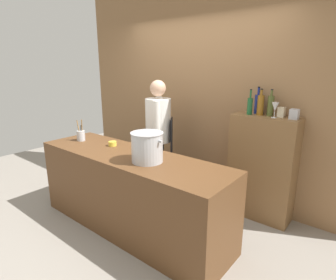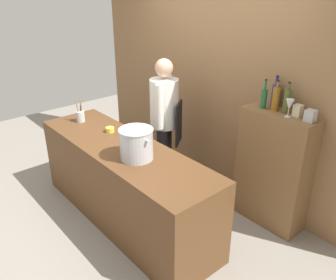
{
  "view_description": "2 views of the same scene",
  "coord_description": "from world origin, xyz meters",
  "px_view_note": "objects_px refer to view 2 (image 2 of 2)",
  "views": [
    {
      "loc": [
        2.13,
        -1.95,
        1.85
      ],
      "look_at": [
        0.27,
        0.33,
        1.04
      ],
      "focal_mm": 29.44,
      "sensor_mm": 36.0,
      "label": 1
    },
    {
      "loc": [
        2.75,
        -1.73,
        2.47
      ],
      "look_at": [
        0.29,
        0.37,
        0.97
      ],
      "focal_mm": 37.15,
      "sensor_mm": 36.0,
      "label": 2
    }
  ],
  "objects_px": {
    "wine_bottle_green": "(264,98)",
    "wine_glass_wide": "(289,105)",
    "utensil_crock": "(80,116)",
    "stockpot_large": "(136,144)",
    "butter_jar": "(110,130)",
    "wine_bottle_cobalt": "(275,95)",
    "chef": "(165,116)",
    "wine_bottle_amber": "(276,98)",
    "spice_tin_cream": "(298,111)",
    "spice_tin_silver": "(310,116)",
    "wine_bottle_olive": "(287,101)"
  },
  "relations": [
    {
      "from": "spice_tin_cream",
      "to": "stockpot_large",
      "type": "bearing_deg",
      "value": -125.32
    },
    {
      "from": "stockpot_large",
      "to": "wine_bottle_cobalt",
      "type": "distance_m",
      "value": 1.49
    },
    {
      "from": "butter_jar",
      "to": "spice_tin_silver",
      "type": "distance_m",
      "value": 2.09
    },
    {
      "from": "spice_tin_silver",
      "to": "spice_tin_cream",
      "type": "bearing_deg",
      "value": 167.6
    },
    {
      "from": "spice_tin_cream",
      "to": "butter_jar",
      "type": "bearing_deg",
      "value": -145.17
    },
    {
      "from": "butter_jar",
      "to": "stockpot_large",
      "type": "bearing_deg",
      "value": -11.26
    },
    {
      "from": "utensil_crock",
      "to": "wine_bottle_amber",
      "type": "bearing_deg",
      "value": 32.6
    },
    {
      "from": "chef",
      "to": "wine_glass_wide",
      "type": "distance_m",
      "value": 1.5
    },
    {
      "from": "utensil_crock",
      "to": "spice_tin_silver",
      "type": "distance_m",
      "value": 2.57
    },
    {
      "from": "stockpot_large",
      "to": "spice_tin_cream",
      "type": "bearing_deg",
      "value": 54.68
    },
    {
      "from": "stockpot_large",
      "to": "utensil_crock",
      "type": "bearing_deg",
      "value": 178.04
    },
    {
      "from": "wine_bottle_green",
      "to": "wine_bottle_olive",
      "type": "bearing_deg",
      "value": 15.05
    },
    {
      "from": "wine_bottle_cobalt",
      "to": "wine_bottle_green",
      "type": "bearing_deg",
      "value": -108.5
    },
    {
      "from": "butter_jar",
      "to": "wine_bottle_cobalt",
      "type": "bearing_deg",
      "value": 42.48
    },
    {
      "from": "wine_glass_wide",
      "to": "spice_tin_silver",
      "type": "xyz_separation_m",
      "value": [
        0.19,
        0.05,
        -0.06
      ]
    },
    {
      "from": "wine_glass_wide",
      "to": "spice_tin_silver",
      "type": "bearing_deg",
      "value": 14.82
    },
    {
      "from": "utensil_crock",
      "to": "chef",
      "type": "bearing_deg",
      "value": 49.55
    },
    {
      "from": "chef",
      "to": "butter_jar",
      "type": "distance_m",
      "value": 0.69
    },
    {
      "from": "wine_bottle_amber",
      "to": "spice_tin_cream",
      "type": "height_order",
      "value": "wine_bottle_amber"
    },
    {
      "from": "wine_bottle_olive",
      "to": "wine_bottle_amber",
      "type": "height_order",
      "value": "same"
    },
    {
      "from": "chef",
      "to": "spice_tin_cream",
      "type": "xyz_separation_m",
      "value": [
        1.44,
        0.44,
        0.37
      ]
    },
    {
      "from": "wine_glass_wide",
      "to": "stockpot_large",
      "type": "bearing_deg",
      "value": -125.68
    },
    {
      "from": "wine_bottle_green",
      "to": "wine_glass_wide",
      "type": "xyz_separation_m",
      "value": [
        0.3,
        -0.03,
        0.01
      ]
    },
    {
      "from": "wine_bottle_olive",
      "to": "wine_bottle_cobalt",
      "type": "height_order",
      "value": "wine_bottle_cobalt"
    },
    {
      "from": "utensil_crock",
      "to": "butter_jar",
      "type": "relative_size",
      "value": 2.88
    },
    {
      "from": "butter_jar",
      "to": "spice_tin_silver",
      "type": "relative_size",
      "value": 0.88
    },
    {
      "from": "utensil_crock",
      "to": "wine_bottle_amber",
      "type": "relative_size",
      "value": 0.91
    },
    {
      "from": "utensil_crock",
      "to": "stockpot_large",
      "type": "bearing_deg",
      "value": -1.96
    },
    {
      "from": "wine_bottle_amber",
      "to": "spice_tin_cream",
      "type": "xyz_separation_m",
      "value": [
        0.24,
        0.02,
        -0.07
      ]
    },
    {
      "from": "butter_jar",
      "to": "wine_bottle_green",
      "type": "distance_m",
      "value": 1.7
    },
    {
      "from": "wine_bottle_cobalt",
      "to": "wine_bottle_olive",
      "type": "bearing_deg",
      "value": -20.98
    },
    {
      "from": "chef",
      "to": "spice_tin_silver",
      "type": "distance_m",
      "value": 1.68
    },
    {
      "from": "spice_tin_cream",
      "to": "chef",
      "type": "bearing_deg",
      "value": -163.05
    },
    {
      "from": "wine_glass_wide",
      "to": "spice_tin_cream",
      "type": "bearing_deg",
      "value": 60.15
    },
    {
      "from": "wine_glass_wide",
      "to": "spice_tin_silver",
      "type": "relative_size",
      "value": 1.57
    },
    {
      "from": "wine_bottle_green",
      "to": "wine_bottle_cobalt",
      "type": "xyz_separation_m",
      "value": [
        0.04,
        0.13,
        0.01
      ]
    },
    {
      "from": "stockpot_large",
      "to": "wine_bottle_olive",
      "type": "distance_m",
      "value": 1.51
    },
    {
      "from": "wine_bottle_olive",
      "to": "spice_tin_silver",
      "type": "bearing_deg",
      "value": -7.3
    },
    {
      "from": "stockpot_large",
      "to": "wine_glass_wide",
      "type": "height_order",
      "value": "wine_glass_wide"
    },
    {
      "from": "wine_bottle_cobalt",
      "to": "wine_bottle_amber",
      "type": "bearing_deg",
      "value": -52.63
    },
    {
      "from": "utensil_crock",
      "to": "spice_tin_cream",
      "type": "xyz_separation_m",
      "value": [
        2.1,
        1.21,
        0.37
      ]
    },
    {
      "from": "stockpot_large",
      "to": "wine_bottle_amber",
      "type": "xyz_separation_m",
      "value": [
        0.65,
        1.23,
        0.35
      ]
    },
    {
      "from": "wine_bottle_amber",
      "to": "stockpot_large",
      "type": "bearing_deg",
      "value": -117.83
    },
    {
      "from": "stockpot_large",
      "to": "wine_bottle_amber",
      "type": "bearing_deg",
      "value": 62.17
    },
    {
      "from": "wine_bottle_cobalt",
      "to": "butter_jar",
      "type": "bearing_deg",
      "value": -137.52
    },
    {
      "from": "spice_tin_cream",
      "to": "spice_tin_silver",
      "type": "relative_size",
      "value": 1.04
    },
    {
      "from": "wine_bottle_green",
      "to": "spice_tin_cream",
      "type": "bearing_deg",
      "value": 9.18
    },
    {
      "from": "stockpot_large",
      "to": "utensil_crock",
      "type": "height_order",
      "value": "stockpot_large"
    },
    {
      "from": "utensil_crock",
      "to": "wine_glass_wide",
      "type": "distance_m",
      "value": 2.38
    },
    {
      "from": "butter_jar",
      "to": "wine_glass_wide",
      "type": "height_order",
      "value": "wine_glass_wide"
    }
  ]
}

